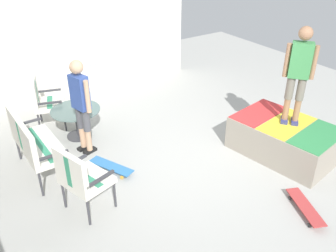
% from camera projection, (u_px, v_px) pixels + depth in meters
% --- Properties ---
extents(ground_plane, '(12.00, 12.00, 0.10)m').
position_uv_depth(ground_plane, '(188.00, 166.00, 6.18)').
color(ground_plane, '#A8A8A3').
extents(house_facade, '(0.23, 6.00, 2.76)m').
position_uv_depth(house_facade, '(68.00, 36.00, 7.97)').
color(house_facade, white).
rests_on(house_facade, ground_plane).
extents(skate_ramp, '(1.95, 2.14, 0.60)m').
position_uv_depth(skate_ramp, '(285.00, 138.00, 6.32)').
color(skate_ramp, gray).
rests_on(skate_ramp, ground_plane).
extents(patio_bench, '(1.26, 0.57, 1.02)m').
position_uv_depth(patio_bench, '(32.00, 141.00, 5.63)').
color(patio_bench, '#38383D').
rests_on(patio_bench, ground_plane).
extents(patio_chair_near_house, '(0.76, 0.72, 1.02)m').
position_uv_depth(patio_chair_near_house, '(43.00, 99.00, 6.97)').
color(patio_chair_near_house, '#38383D').
rests_on(patio_chair_near_house, ground_plane).
extents(patio_chair_by_wall, '(0.75, 0.70, 1.02)m').
position_uv_depth(patio_chair_by_wall, '(80.00, 176.00, 4.87)').
color(patio_chair_by_wall, '#38383D').
rests_on(patio_chair_by_wall, ground_plane).
extents(patio_table, '(0.90, 0.90, 0.57)m').
position_uv_depth(patio_table, '(76.00, 118.00, 6.74)').
color(patio_table, '#38383D').
rests_on(patio_table, ground_plane).
extents(person_watching, '(0.47, 0.30, 1.68)m').
position_uv_depth(person_watching, '(81.00, 101.00, 6.03)').
color(person_watching, black).
rests_on(person_watching, ground_plane).
extents(person_skater, '(0.39, 0.36, 1.63)m').
position_uv_depth(person_skater, '(299.00, 70.00, 5.72)').
color(person_skater, navy).
rests_on(person_skater, skate_ramp).
extents(skateboard_by_bench, '(0.81, 0.51, 0.10)m').
position_uv_depth(skateboard_by_bench, '(111.00, 166.00, 5.95)').
color(skateboard_by_bench, '#3372B2').
rests_on(skateboard_by_bench, ground_plane).
extents(skateboard_spare, '(0.81, 0.50, 0.10)m').
position_uv_depth(skateboard_spare, '(305.00, 207.00, 5.11)').
color(skateboard_spare, '#B23838').
rests_on(skateboard_spare, ground_plane).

